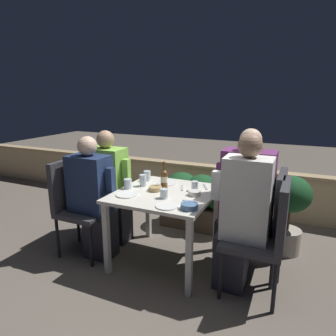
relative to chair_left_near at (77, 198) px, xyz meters
name	(u,v)px	position (x,y,z in m)	size (l,w,h in m)	color
ground_plane	(165,260)	(0.92, 0.18, -0.58)	(16.00, 16.00, 0.00)	#665B51
parapet_wall	(211,186)	(0.92, 1.76, -0.26)	(9.00, 0.18, 0.63)	tan
dining_table	(165,202)	(0.92, 0.18, 0.05)	(0.90, 0.91, 0.72)	silver
planter_hedge	(202,198)	(1.00, 1.07, -0.21)	(0.98, 0.47, 0.68)	brown
chair_left_near	(77,198)	(0.00, 0.00, 0.00)	(0.48, 0.47, 0.98)	#333338
person_navy_jumper	(93,198)	(0.22, 0.00, 0.04)	(0.48, 0.26, 1.24)	#282833
chair_left_far	(95,188)	(-0.04, 0.36, 0.00)	(0.48, 0.47, 0.98)	#333338
person_green_blouse	(110,187)	(0.17, 0.36, 0.05)	(0.49, 0.26, 1.25)	#282833
chair_right_near	(268,230)	(1.88, 0.05, 0.00)	(0.48, 0.47, 0.98)	#333338
person_white_polo	(242,214)	(1.67, 0.05, 0.10)	(0.47, 0.26, 1.34)	#282833
chair_right_far	(267,215)	(1.83, 0.35, 0.00)	(0.48, 0.47, 0.98)	#333338
person_purple_stripe	(243,202)	(1.62, 0.35, 0.09)	(0.51, 0.26, 1.34)	#282833
beer_bottle	(164,178)	(0.86, 0.29, 0.24)	(0.07, 0.07, 0.26)	brown
plate_0	(167,183)	(0.83, 0.44, 0.15)	(0.20, 0.20, 0.01)	white
plate_1	(167,206)	(1.09, -0.16, 0.15)	(0.19, 0.19, 0.01)	white
plate_2	(127,194)	(0.64, -0.04, 0.15)	(0.21, 0.21, 0.01)	white
bowl_0	(156,188)	(0.82, 0.18, 0.16)	(0.13, 0.13, 0.04)	tan
bowl_1	(189,206)	(1.28, -0.13, 0.17)	(0.14, 0.14, 0.05)	#4C709E
bowl_2	(194,193)	(1.20, 0.20, 0.16)	(0.11, 0.11, 0.04)	beige
glass_cup_0	(195,186)	(1.16, 0.33, 0.19)	(0.06, 0.06, 0.09)	silver
glass_cup_1	(164,194)	(0.98, 0.02, 0.18)	(0.07, 0.07, 0.09)	silver
glass_cup_2	(143,180)	(0.64, 0.26, 0.20)	(0.07, 0.07, 0.12)	silver
glass_cup_3	(147,176)	(0.59, 0.45, 0.19)	(0.08, 0.08, 0.11)	silver
glass_cup_4	(128,184)	(0.54, 0.13, 0.19)	(0.08, 0.08, 0.10)	silver
fork_0	(182,188)	(1.03, 0.36, 0.14)	(0.08, 0.17, 0.01)	silver
fork_1	(192,201)	(1.24, 0.05, 0.14)	(0.17, 0.05, 0.01)	silver
fork_2	(205,187)	(1.22, 0.49, 0.14)	(0.09, 0.16, 0.01)	silver
potted_plant	(289,206)	(2.00, 0.86, -0.07)	(0.41, 0.41, 0.83)	#B2A899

